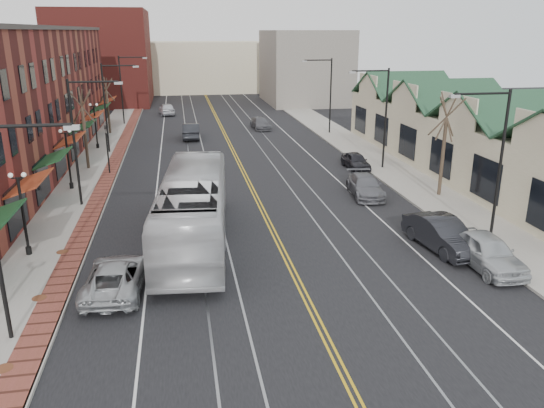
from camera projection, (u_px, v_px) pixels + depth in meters
name	position (u px, v px, depth m)	size (l,w,h in m)	color
ground	(313.00, 313.00, 21.52)	(160.00, 160.00, 0.00)	black
sidewalk_left	(84.00, 189.00, 38.22)	(4.00, 120.00, 0.15)	gray
sidewalk_right	(398.00, 174.00, 42.20)	(4.00, 120.00, 0.15)	gray
building_right	(470.00, 144.00, 42.50)	(8.00, 36.00, 4.60)	beige
backdrop_left	(103.00, 57.00, 82.19)	(14.00, 18.00, 14.00)	maroon
backdrop_mid	(202.00, 67.00, 99.65)	(22.00, 14.00, 9.00)	beige
backdrop_right	(305.00, 67.00, 83.11)	(12.00, 16.00, 11.00)	slate
streetlight_l_0	(4.00, 212.00, 18.13)	(3.33, 0.25, 8.00)	black
streetlight_l_1	(81.00, 130.00, 33.10)	(3.33, 0.25, 8.00)	black
streetlight_l_2	(109.00, 99.00, 48.07)	(3.33, 0.25, 8.00)	black
streetlight_l_3	(125.00, 83.00, 63.04)	(3.33, 0.25, 8.00)	black
streetlight_r_0	(494.00, 151.00, 27.40)	(3.33, 0.25, 8.00)	black
streetlight_r_1	(381.00, 108.00, 42.37)	(3.33, 0.25, 8.00)	black
streetlight_r_2	(327.00, 88.00, 57.34)	(3.33, 0.25, 8.00)	black
lamppost_l_1	(23.00, 216.00, 26.20)	(0.84, 0.28, 4.27)	black
lamppost_l_2	(68.00, 160.00, 37.43)	(0.84, 0.28, 4.27)	black
lamppost_l_3	(96.00, 127.00, 50.53)	(0.84, 0.28, 4.27)	black
tree_left_near	(84.00, 127.00, 42.68)	(1.78, 1.37, 6.48)	#382B21
tree_left_far	(108.00, 104.00, 57.73)	(1.66, 1.28, 6.02)	#382B21
tree_right_mid	(444.00, 143.00, 35.52)	(1.90, 1.46, 6.93)	#382B21
manhole_near	(4.00, 368.00, 17.74)	(0.60, 0.60, 0.02)	#592D19
manhole_mid	(39.00, 298.00, 22.42)	(0.60, 0.60, 0.02)	#592D19
manhole_far	(62.00, 252.00, 27.10)	(0.60, 0.60, 0.02)	#592D19
traffic_signal	(107.00, 146.00, 41.49)	(0.18, 0.15, 3.80)	black
transit_bus	(194.00, 208.00, 28.14)	(3.26, 13.93, 3.88)	silver
parked_suv	(116.00, 277.00, 23.10)	(2.39, 5.18, 1.44)	#A7ABAE
parked_car_a	(487.00, 252.00, 25.43)	(1.97, 4.89, 1.66)	#B8BCC0
parked_car_b	(442.00, 234.00, 27.59)	(1.79, 5.14, 1.69)	black
parked_car_c	(365.00, 186.00, 36.61)	(2.00, 4.91, 1.42)	slate
parked_car_d	(356.00, 161.00, 43.82)	(1.58, 3.93, 1.34)	black
distant_car_left	(191.00, 131.00, 56.14)	(1.72, 4.93, 1.62)	#222327
distant_car_right	(261.00, 123.00, 61.68)	(1.84, 4.53, 1.31)	#57585E
distant_car_far	(167.00, 109.00, 71.95)	(1.90, 4.72, 1.61)	silver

